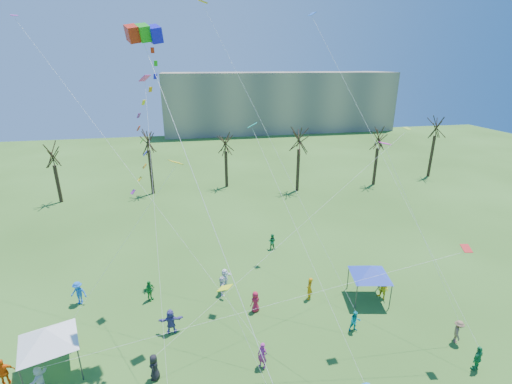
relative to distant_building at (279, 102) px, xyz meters
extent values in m
cube|color=gray|center=(0.00, 0.00, 0.00)|extent=(60.00, 14.00, 15.00)
cylinder|color=black|center=(-41.83, -45.95, -5.01)|extent=(0.44, 0.44, 4.98)
cylinder|color=black|center=(-30.18, -44.97, -4.42)|extent=(0.44, 0.44, 6.16)
cylinder|color=black|center=(-19.70, -44.09, -4.84)|extent=(0.44, 0.44, 5.32)
cylinder|color=black|center=(-10.00, -47.78, -4.49)|extent=(0.44, 0.44, 6.01)
cylinder|color=black|center=(2.08, -47.51, -4.73)|extent=(0.44, 0.44, 5.55)
cylinder|color=black|center=(12.84, -45.45, -4.21)|extent=(0.44, 0.44, 6.58)
cube|color=red|center=(-27.72, -72.25, 11.20)|extent=(0.92, 1.26, 1.09)
cube|color=#179A14|center=(-27.14, -72.25, 11.20)|extent=(0.92, 1.26, 1.09)
cube|color=#1510D0|center=(-26.57, -72.25, 11.20)|extent=(0.92, 1.26, 1.09)
cylinder|color=white|center=(-24.32, -78.86, 2.51)|extent=(0.02, 0.02, 21.27)
cylinder|color=#3F3F44|center=(-32.05, -76.50, -6.38)|extent=(0.09, 0.09, 2.24)
cylinder|color=#3F3F44|center=(-35.55, -74.75, -6.38)|extent=(0.09, 0.09, 2.24)
cylinder|color=#3F3F44|center=(-32.92, -73.87, -6.38)|extent=(0.09, 0.09, 2.24)
pyramid|color=white|center=(-33.80, -75.62, -4.79)|extent=(4.04, 4.04, 0.96)
cylinder|color=#3F3F44|center=(-13.77, -73.74, -6.48)|extent=(0.08, 0.08, 2.04)
cylinder|color=#3F3F44|center=(-11.30, -74.25, -6.48)|extent=(0.08, 0.08, 2.04)
cylinder|color=#3F3F44|center=(-13.26, -71.27, -6.48)|extent=(0.08, 0.08, 2.04)
cylinder|color=#3F3F44|center=(-10.79, -71.78, -6.48)|extent=(0.08, 0.08, 2.04)
pyramid|color=blue|center=(-12.28, -72.76, -5.03)|extent=(3.80, 3.80, 0.87)
imported|color=#1C8045|center=(-9.29, -80.36, -6.66)|extent=(1.07, 0.76, 1.68)
imported|color=white|center=(-34.18, -76.74, -6.72)|extent=(0.95, 1.52, 1.56)
imported|color=black|center=(-27.96, -77.22, -6.67)|extent=(0.68, 0.90, 1.66)
imported|color=#9F277F|center=(-21.71, -77.64, -6.65)|extent=(0.73, 0.72, 1.70)
imported|color=#0B9EA5|center=(-14.89, -75.90, -6.72)|extent=(0.78, 0.63, 1.55)
imported|color=#806046|center=(-8.83, -78.19, -6.68)|extent=(1.10, 1.22, 1.64)
imported|color=#F55193|center=(-33.43, -73.42, -6.57)|extent=(0.49, 1.10, 1.85)
imported|color=#4D4699|center=(-27.11, -73.55, -6.61)|extent=(1.67, 0.56, 1.78)
imported|color=#AE1533|center=(-21.11, -72.52, -6.68)|extent=(0.95, 0.84, 1.63)
imported|color=orange|center=(-16.74, -71.92, -6.58)|extent=(0.74, 0.80, 1.84)
imported|color=yellow|center=(-11.18, -73.03, -6.63)|extent=(0.96, 1.05, 1.75)
imported|color=blue|center=(-34.01, -68.98, -6.57)|extent=(1.33, 0.97, 1.85)
imported|color=#1D8831|center=(-28.80, -69.65, -6.65)|extent=(0.96, 1.02, 1.69)
imported|color=white|center=(-22.95, -69.35, -6.59)|extent=(1.31, 1.73, 1.82)
imported|color=#1A783F|center=(-17.65, -63.64, -6.72)|extent=(0.96, 0.91, 1.57)
imported|color=orange|center=(-36.21, -76.00, -6.61)|extent=(1.13, 0.77, 1.79)
imported|color=silver|center=(-23.26, -70.04, -6.70)|extent=(0.50, 1.49, 1.60)
cube|color=#EE27AD|center=(-27.71, -67.99, 8.78)|extent=(0.87, 0.86, 0.44)
cylinder|color=white|center=(-27.38, -73.97, 1.29)|extent=(0.01, 0.01, 18.87)
cube|color=#E1F519|center=(-23.99, -79.48, -0.32)|extent=(0.82, 0.79, 0.32)
cylinder|color=white|center=(-22.99, -80.14, -3.26)|extent=(0.01, 0.01, 5.98)
cube|color=#19BE9B|center=(-20.76, -69.75, 5.71)|extent=(0.75, 0.70, 0.37)
cylinder|color=white|center=(-18.92, -75.64, -0.25)|extent=(0.01, 0.01, 16.87)
cube|color=blue|center=(-14.15, -62.19, 13.62)|extent=(0.71, 0.66, 0.33)
cylinder|color=white|center=(-11.72, -71.28, 3.71)|extent=(0.01, 0.01, 27.03)
cube|color=red|center=(-10.16, -78.71, -0.14)|extent=(0.59, 0.70, 0.24)
cylinder|color=white|center=(-22.17, -77.73, -3.17)|extent=(0.01, 0.01, 24.75)
cube|color=#9BCA2F|center=(-7.79, -68.20, 4.78)|extent=(0.60, 0.70, 0.15)
cylinder|color=white|center=(-17.88, -72.71, -0.71)|extent=(0.01, 0.01, 24.50)
cube|color=purple|center=(-37.10, -61.68, 13.04)|extent=(0.71, 0.78, 0.15)
cylinder|color=white|center=(-29.40, -69.66, 3.42)|extent=(0.01, 0.01, 29.10)
cube|color=#E1A10B|center=(-23.34, -63.76, 14.05)|extent=(0.73, 0.56, 0.24)
cylinder|color=white|center=(-19.11, -69.83, 3.92)|extent=(0.01, 0.01, 24.75)
cube|color=#F929AE|center=(-14.00, -75.38, 5.34)|extent=(0.63, 0.48, 0.16)
cylinder|color=white|center=(-11.42, -76.79, -0.43)|extent=(0.01, 0.01, 12.60)
cube|color=yellow|center=(-25.98, -73.14, 4.27)|extent=(0.93, 0.86, 0.33)
cylinder|color=white|center=(-29.71, -73.28, -0.96)|extent=(0.01, 0.01, 12.53)
camera|label=1|loc=(-25.39, -93.82, 9.73)|focal=25.00mm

